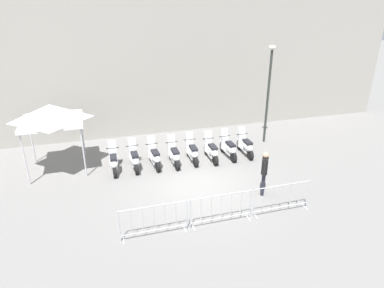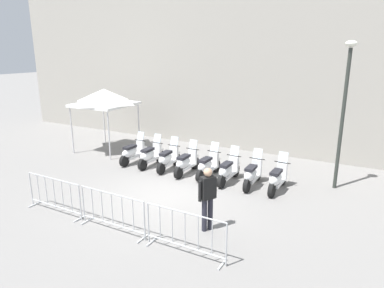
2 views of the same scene
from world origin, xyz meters
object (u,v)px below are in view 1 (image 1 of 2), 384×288
Objects in this scene: motorcycle_4 at (192,152)px; canopy_tent at (51,114)px; motorcycle_7 at (246,146)px; motorcycle_2 at (155,157)px; motorcycle_6 at (229,148)px; barrier_segment_2 at (282,199)px; street_lamp at (269,85)px; barrier_segment_0 at (154,221)px; officer_near_row_end at (264,171)px; motorcycle_0 at (114,162)px; motorcycle_5 at (212,151)px; motorcycle_1 at (134,159)px; motorcycle_3 at (174,155)px; barrier_segment_1 at (221,209)px.

canopy_tent is (-5.75, 1.11, 2.06)m from motorcycle_4.
motorcycle_2 is at bearing 177.75° from motorcycle_7.
motorcycle_6 is 4.65m from barrier_segment_2.
street_lamp is (4.34, 1.10, 2.57)m from motorcycle_4.
street_lamp is (2.59, 1.22, 2.57)m from motorcycle_6.
motorcycle_4 is 6.21m from canopy_tent.
canopy_tent is at bearing 165.01° from motorcycle_2.
officer_near_row_end reaches higher than barrier_segment_0.
motorcycle_0 is 8.31m from street_lamp.
motorcycle_4 reaches higher than barrier_segment_2.
canopy_tent reaches higher than motorcycle_5.
motorcycle_0 is at bearing 177.59° from motorcycle_6.
street_lamp reaches higher than motorcycle_2.
motorcycle_1 is 1.00× the size of motorcycle_3.
motorcycle_6 is at bearing -1.13° from motorcycle_3.
motorcycle_2 is 4.63m from canopy_tent.
motorcycle_3 and motorcycle_7 have the same top height.
street_lamp is at bearing 49.68° from barrier_segment_1.
motorcycle_4 is 0.82× the size of barrier_segment_1.
motorcycle_4 is 0.89m from motorcycle_5.
motorcycle_3 is at bearing -3.70° from motorcycle_0.
motorcycle_5 reaches higher than barrier_segment_2.
barrier_segment_2 is (5.11, -4.86, 0.07)m from motorcycle_0.
motorcycle_0 is 7.06m from barrier_segment_2.
motorcycle_3 is (0.87, -0.11, 0.00)m from motorcycle_2.
motorcycle_3 is 1.00× the size of motorcycle_5.
motorcycle_1 is at bearing -0.23° from motorcycle_0.
motorcycle_5 is at bearing -4.18° from motorcycle_1.
barrier_segment_0 is at bearing -129.19° from motorcycle_5.
motorcycle_3 is (2.63, -0.17, 0.00)m from motorcycle_0.
motorcycle_0 is 1.76m from motorcycle_2.
motorcycle_5 is at bearing -9.94° from motorcycle_4.
canopy_tent is at bearing 162.07° from motorcycle_1.
motorcycle_3 is 0.82× the size of barrier_segment_2.
motorcycle_2 is 1.00× the size of officer_near_row_end.
motorcycle_5 is at bearing 99.13° from barrier_segment_2.
street_lamp is (7.84, 1.00, 2.57)m from motorcycle_0.
motorcycle_6 is (5.26, -0.22, 0.00)m from motorcycle_0.
canopy_tent is (-7.36, 4.64, 1.53)m from officer_near_row_end.
barrier_segment_1 is 0.72× the size of canopy_tent.
barrier_segment_1 is at bearing -97.04° from motorcycle_4.
canopy_tent reaches higher than motorcycle_2.
barrier_segment_1 is at bearing -58.65° from motorcycle_0.
motorcycle_3 is at bearing 93.67° from barrier_segment_1.
barrier_segment_2 is at bearing -43.56° from motorcycle_0.
motorcycle_2 is 4.37m from motorcycle_7.
officer_near_row_end is (2.19, 1.17, 0.46)m from barrier_segment_1.
officer_near_row_end is at bearing 89.98° from barrier_segment_2.
street_lamp is at bearing 7.26° from motorcycle_0.
motorcycle_2 is at bearing 124.97° from barrier_segment_2.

